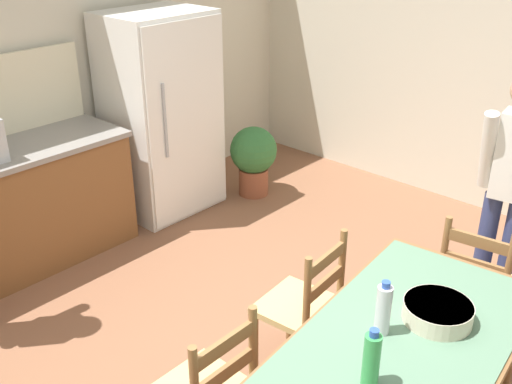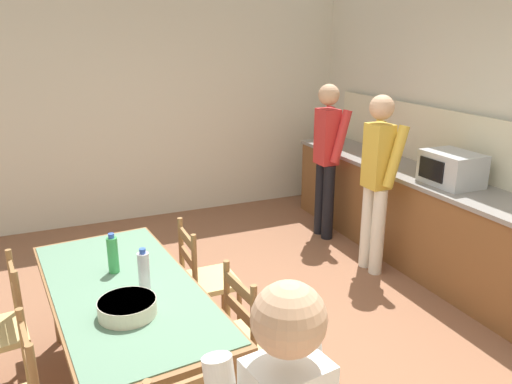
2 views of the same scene
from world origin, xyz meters
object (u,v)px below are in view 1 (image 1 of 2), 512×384
object	(u,v)px
chair_head_end	(475,285)
person_by_table	(510,182)
potted_plant	(254,156)
bottle_off_centre	(383,309)
bottle_near_centre	(371,359)
serving_bowl	(438,311)
refrigerator	(162,114)
chair_side_far_right	(303,307)
dining_table	(392,368)

from	to	relation	value
chair_head_end	person_by_table	distance (m)	0.73
potted_plant	bottle_off_centre	bearing A→B (deg)	-126.84
bottle_near_centre	serving_bowl	bearing A→B (deg)	-0.90
refrigerator	potted_plant	bearing A→B (deg)	-31.13
chair_side_far_right	person_by_table	bearing A→B (deg)	154.11
dining_table	bottle_off_centre	world-z (taller)	bottle_off_centre
refrigerator	serving_bowl	world-z (taller)	refrigerator
person_by_table	potted_plant	bearing A→B (deg)	-102.23
serving_bowl	potted_plant	distance (m)	3.10
person_by_table	potted_plant	world-z (taller)	person_by_table
refrigerator	bottle_off_centre	xyz separation A→B (m)	(-1.14, -2.90, 0.02)
refrigerator	chair_side_far_right	distance (m)	2.46
bottle_near_centre	chair_side_far_right	world-z (taller)	bottle_near_centre
person_by_table	bottle_near_centre	bearing A→B (deg)	-1.71
dining_table	bottle_off_centre	distance (m)	0.25
bottle_near_centre	chair_head_end	distance (m)	1.52
bottle_near_centre	chair_head_end	size ratio (longest dim) A/B	0.30
dining_table	chair_head_end	size ratio (longest dim) A/B	2.13
chair_side_far_right	potted_plant	world-z (taller)	chair_side_far_right
refrigerator	potted_plant	xyz separation A→B (m)	(0.71, -0.43, -0.49)
chair_side_far_right	serving_bowl	bearing A→B (deg)	83.79
chair_side_far_right	chair_head_end	distance (m)	1.08
bottle_off_centre	person_by_table	size ratio (longest dim) A/B	0.17
bottle_near_centre	bottle_off_centre	xyz separation A→B (m)	(0.31, 0.14, 0.00)
chair_side_far_right	person_by_table	distance (m)	1.60
refrigerator	serving_bowl	xyz separation A→B (m)	(-0.89, -3.05, -0.05)
bottle_off_centre	potted_plant	world-z (taller)	bottle_off_centre
chair_head_end	chair_side_far_right	bearing A→B (deg)	46.70
dining_table	potted_plant	size ratio (longest dim) A/B	2.90
bottle_near_centre	bottle_off_centre	bearing A→B (deg)	23.61
dining_table	person_by_table	world-z (taller)	person_by_table
serving_bowl	person_by_table	bearing A→B (deg)	9.50
chair_head_end	potted_plant	distance (m)	2.57
serving_bowl	potted_plant	size ratio (longest dim) A/B	0.48
serving_bowl	chair_side_far_right	world-z (taller)	chair_side_far_right
dining_table	chair_head_end	world-z (taller)	chair_head_end
dining_table	serving_bowl	size ratio (longest dim) A/B	6.05
chair_head_end	person_by_table	world-z (taller)	person_by_table
chair_side_far_right	chair_head_end	bearing A→B (deg)	138.87
bottle_off_centre	person_by_table	xyz separation A→B (m)	(1.69, 0.10, 0.02)
serving_bowl	bottle_near_centre	bearing A→B (deg)	179.10
person_by_table	chair_side_far_right	bearing A→B (deg)	-29.19
person_by_table	serving_bowl	bearing A→B (deg)	1.18
chair_head_end	potted_plant	world-z (taller)	chair_head_end
serving_bowl	person_by_table	xyz separation A→B (m)	(1.44, 0.24, 0.09)
refrigerator	bottle_off_centre	size ratio (longest dim) A/B	6.46
serving_bowl	potted_plant	xyz separation A→B (m)	(1.60, 2.62, -0.44)
chair_side_far_right	bottle_off_centre	bearing A→B (deg)	62.50
chair_side_far_right	refrigerator	bearing A→B (deg)	-116.23
refrigerator	serving_bowl	distance (m)	3.18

